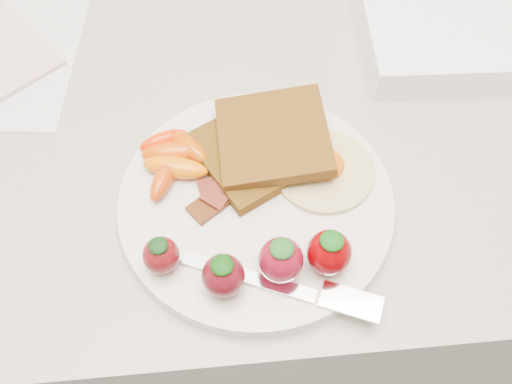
{
  "coord_description": "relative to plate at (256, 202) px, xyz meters",
  "views": [
    {
      "loc": [
        -0.0,
        1.27,
        1.39
      ],
      "look_at": [
        0.02,
        1.56,
        0.93
      ],
      "focal_mm": 40.0,
      "sensor_mm": 36.0,
      "label": 1
    }
  ],
  "objects": [
    {
      "name": "counter",
      "position": [
        -0.02,
        0.14,
        -0.46
      ],
      "size": [
        2.0,
        0.6,
        0.9
      ],
      "primitive_type": "cube",
      "color": "gray",
      "rests_on": "ground"
    },
    {
      "name": "fried_egg",
      "position": [
        0.07,
        0.02,
        0.01
      ],
      "size": [
        0.12,
        0.12,
        0.02
      ],
      "color": "beige",
      "rests_on": "plate"
    },
    {
      "name": "strawberries",
      "position": [
        -0.0,
        -0.08,
        0.03
      ],
      "size": [
        0.18,
        0.06,
        0.05
      ],
      "color": "#600C0F",
      "rests_on": "plate"
    },
    {
      "name": "paper_sheet",
      "position": [
        -0.28,
        0.23,
        -0.01
      ],
      "size": [
        0.19,
        0.23,
        0.0
      ],
      "primitive_type": "cube",
      "rotation": [
        0.0,
        0.0,
        -0.11
      ],
      "color": "silver",
      "rests_on": "counter"
    },
    {
      "name": "fork",
      "position": [
        0.02,
        -0.1,
        0.01
      ],
      "size": [
        0.18,
        0.09,
        0.0
      ],
      "color": "white",
      "rests_on": "plate"
    },
    {
      "name": "plate",
      "position": [
        0.0,
        0.0,
        0.0
      ],
      "size": [
        0.27,
        0.27,
        0.02
      ],
      "primitive_type": "cylinder",
      "color": "silver",
      "rests_on": "counter"
    },
    {
      "name": "toast_upper",
      "position": [
        0.02,
        0.06,
        0.03
      ],
      "size": [
        0.11,
        0.11,
        0.03
      ],
      "primitive_type": "cube",
      "rotation": [
        0.0,
        -0.1,
        0.02
      ],
      "color": "#3A2106",
      "rests_on": "toast_lower"
    },
    {
      "name": "baby_carrots",
      "position": [
        -0.08,
        0.05,
        0.02
      ],
      "size": [
        0.08,
        0.09,
        0.02
      ],
      "color": "#CF4600",
      "rests_on": "plate"
    },
    {
      "name": "appliance",
      "position": [
        0.29,
        0.23,
        0.01
      ],
      "size": [
        0.29,
        0.24,
        0.04
      ],
      "primitive_type": "cube",
      "rotation": [
        0.0,
        0.0,
        -0.05
      ],
      "color": "white",
      "rests_on": "counter"
    },
    {
      "name": "bacon_strips",
      "position": [
        -0.01,
        0.02,
        0.01
      ],
      "size": [
        0.11,
        0.1,
        0.01
      ],
      "color": "black",
      "rests_on": "plate"
    },
    {
      "name": "toast_lower",
      "position": [
        0.0,
        0.05,
        0.02
      ],
      "size": [
        0.14,
        0.14,
        0.01
      ],
      "primitive_type": "cube",
      "rotation": [
        0.0,
        0.0,
        0.5
      ],
      "color": "#43290D",
      "rests_on": "plate"
    }
  ]
}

